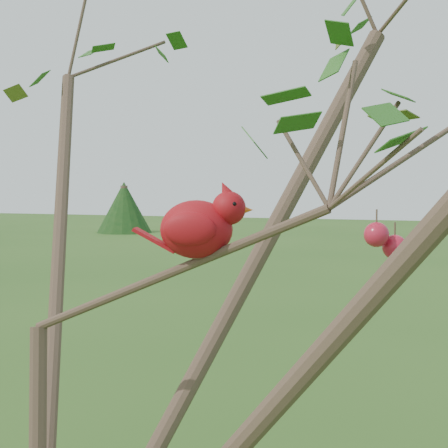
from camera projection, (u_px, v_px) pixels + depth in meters
name	position (u px, v px, depth m)	size (l,w,h in m)	color
crabapple_tree	(32.00, 250.00, 1.24)	(2.35, 2.05, 2.95)	#3E2D21
cardinal	(200.00, 226.00, 1.23)	(0.22, 0.13, 0.15)	#A70E1B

